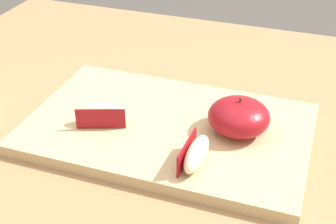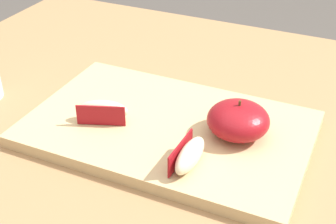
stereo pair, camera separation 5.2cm
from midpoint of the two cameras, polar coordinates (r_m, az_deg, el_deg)
dining_table at (r=0.81m, az=5.48°, el=-7.95°), size 1.11×0.79×0.74m
cutting_board at (r=0.70m, az=2.11°, el=-2.04°), size 0.41×0.26×0.02m
apple_half_skin_up at (r=0.67m, az=10.56°, el=-1.00°), size 0.09×0.09×0.06m
apple_wedge_right at (r=0.61m, az=4.98°, el=-5.21°), size 0.03×0.07×0.03m
apple_wedge_middle at (r=0.70m, az=-5.74°, el=0.08°), size 0.08×0.05×0.03m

